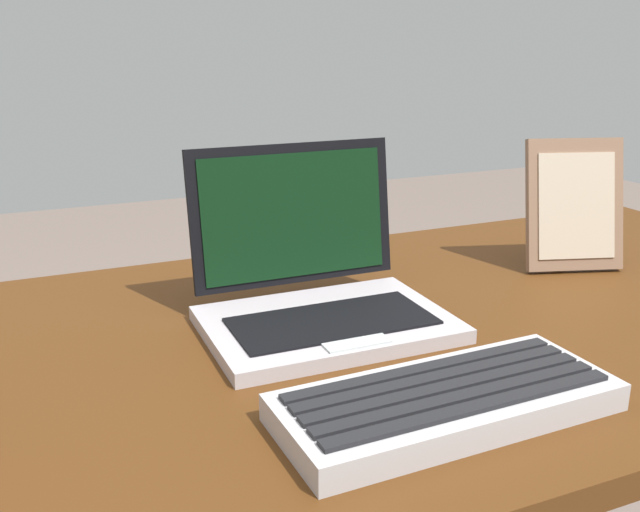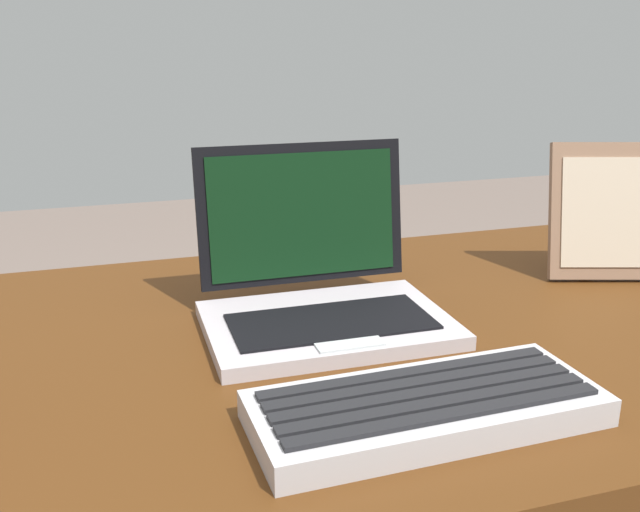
{
  "view_description": "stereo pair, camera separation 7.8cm",
  "coord_description": "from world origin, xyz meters",
  "views": [
    {
      "loc": [
        -0.22,
        -0.68,
        1.06
      ],
      "look_at": [
        0.07,
        0.01,
        0.83
      ],
      "focal_mm": 40.06,
      "sensor_mm": 36.0,
      "label": 1
    },
    {
      "loc": [
        -0.15,
        -0.7,
        1.06
      ],
      "look_at": [
        0.07,
        0.01,
        0.83
      ],
      "focal_mm": 40.06,
      "sensor_mm": 36.0,
      "label": 2
    }
  ],
  "objects": [
    {
      "name": "desk",
      "position": [
        0.0,
        0.0,
        0.64
      ],
      "size": [
        1.72,
        0.68,
        0.74
      ],
      "color": "#4D2A0F",
      "rests_on": "ground"
    },
    {
      "name": "laptop_front",
      "position": [
        0.08,
        0.04,
        0.78
      ],
      "size": [
        0.27,
        0.22,
        0.2
      ],
      "color": "#BAB1B7",
      "rests_on": "desk"
    },
    {
      "name": "external_keyboard",
      "position": [
        0.1,
        -0.21,
        0.75
      ],
      "size": [
        0.31,
        0.13,
        0.03
      ],
      "color": "#B8B6B9",
      "rests_on": "desk"
    },
    {
      "name": "photo_frame",
      "position": [
        0.49,
        0.08,
        0.83
      ],
      "size": [
        0.15,
        0.09,
        0.18
      ],
      "color": "#84624A",
      "rests_on": "desk"
    }
  ]
}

